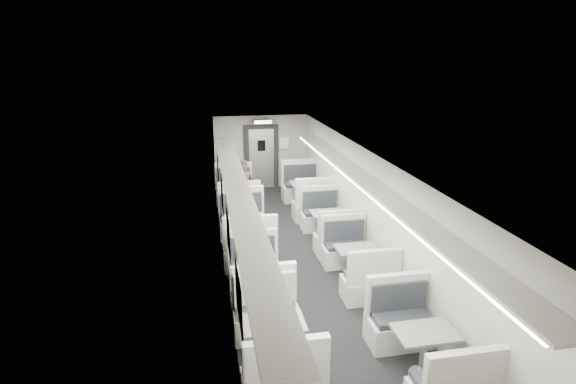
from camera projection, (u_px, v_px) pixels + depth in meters
name	position (u px, v px, depth m)	size (l,w,h in m)	color
room	(300.00, 215.00, 9.02)	(3.24, 12.24, 2.64)	black
booth_left_a	(237.00, 199.00, 12.60)	(1.10, 2.23, 1.19)	beige
booth_left_b	(246.00, 234.00, 10.16)	(1.11, 2.25, 1.21)	beige
booth_left_c	(258.00, 285.00, 8.03)	(0.97, 1.96, 1.05)	beige
booth_left_d	(274.00, 343.00, 6.37)	(1.05, 2.12, 1.13)	beige
booth_right_a	(307.00, 196.00, 12.84)	(1.12, 2.28, 1.22)	beige
booth_right_b	(329.00, 226.00, 10.72)	(1.01, 2.04, 1.09)	beige
booth_right_c	(356.00, 264.00, 8.83)	(0.98, 1.98, 1.06)	beige
booth_right_d	(423.00, 353.00, 6.20)	(1.01, 2.04, 1.09)	beige
passenger	(244.00, 192.00, 11.64)	(0.63, 0.41, 1.73)	black
window_a	(218.00, 170.00, 11.90)	(0.02, 1.18, 0.84)	black
window_b	(222.00, 194.00, 9.84)	(0.02, 1.18, 0.84)	black
window_c	(228.00, 232.00, 7.77)	(0.02, 1.18, 0.84)	black
window_d	(239.00, 297.00, 5.71)	(0.02, 1.18, 0.84)	black
luggage_rack_left	(238.00, 189.00, 8.30)	(0.46, 10.40, 0.09)	beige
luggage_rack_right	(366.00, 182.00, 8.75)	(0.46, 10.40, 0.09)	beige
vestibule_door	(261.00, 158.00, 14.63)	(1.10, 0.13, 2.10)	black
exit_sign	(263.00, 122.00, 13.80)	(0.62, 0.12, 0.16)	black
wall_notice	(284.00, 143.00, 14.62)	(0.32, 0.02, 0.40)	white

